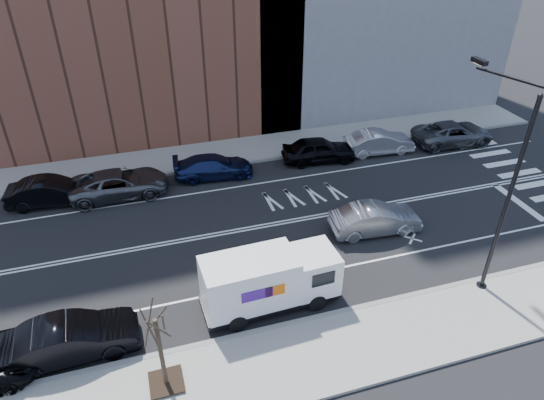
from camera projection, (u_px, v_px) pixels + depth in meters
ground at (280, 223)px, 25.84m from camera, size 120.00×120.00×0.00m
sidewalk_near at (351, 347)px, 18.72m from camera, size 44.00×3.60×0.15m
sidewalk_far at (241, 150)px, 32.88m from camera, size 44.00×3.60×0.15m
curb_near at (332, 314)px, 20.17m from camera, size 44.00×0.25×0.17m
curb_far at (247, 162)px, 31.43m from camera, size 44.00×0.25×0.17m
crosswalk at (528, 179)px, 29.80m from camera, size 3.00×14.00×0.01m
road_markings at (280, 223)px, 25.84m from camera, size 40.00×8.60×0.01m
streetlight at (502, 185)px, 19.27m from camera, size 0.44×4.02×9.34m
street_tree at (162, 359)px, 16.57m from camera, size 1.20×1.20×3.75m
fedex_van at (269, 280)px, 20.01m from camera, size 5.86×2.24×2.65m
far_parked_b at (51, 192)px, 27.04m from camera, size 4.85×2.06×1.56m
far_parked_c at (119, 184)px, 27.77m from camera, size 5.58×2.62×1.54m
far_parked_d at (214, 167)px, 29.65m from camera, size 4.98×2.40×1.40m
far_parked_e at (319, 150)px, 31.33m from camera, size 4.95×2.48×1.62m
far_parked_f at (379, 142)px, 32.36m from camera, size 4.77×1.95×1.54m
far_parked_g at (453, 133)px, 33.53m from camera, size 5.72×2.94×1.54m
driving_sedan at (375, 219)px, 24.81m from camera, size 4.76×1.97×1.53m
near_parked_rear_a at (71, 339)px, 18.12m from camera, size 5.01×1.95×1.63m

